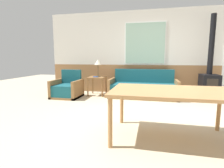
# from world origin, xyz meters

# --- Properties ---
(ground_plane) EXTENTS (16.00, 16.00, 0.00)m
(ground_plane) POSITION_xyz_m (0.00, 0.00, 0.00)
(ground_plane) COLOR beige
(wall_back) EXTENTS (7.20, 0.09, 2.70)m
(wall_back) POSITION_xyz_m (-0.02, 2.63, 1.36)
(wall_back) COLOR #996B42
(wall_back) RESTS_ON ground_plane
(couch) EXTENTS (2.02, 0.85, 0.83)m
(couch) POSITION_xyz_m (-0.34, 2.03, 0.25)
(couch) COLOR olive
(couch) RESTS_ON ground_plane
(armchair) EXTENTS (0.80, 0.78, 0.82)m
(armchair) POSITION_xyz_m (-2.58, 1.53, 0.25)
(armchair) COLOR olive
(armchair) RESTS_ON ground_plane
(side_table) EXTENTS (0.53, 0.53, 0.59)m
(side_table) POSITION_xyz_m (-1.79, 2.02, 0.49)
(side_table) COLOR olive
(side_table) RESTS_ON ground_plane
(table_lamp) EXTENTS (0.24, 0.24, 0.55)m
(table_lamp) POSITION_xyz_m (-1.78, 2.11, 1.03)
(table_lamp) COLOR #4C3823
(table_lamp) RESTS_ON side_table
(book_stack) EXTENTS (0.16, 0.11, 0.02)m
(book_stack) POSITION_xyz_m (-1.80, 1.93, 0.60)
(book_stack) COLOR #234799
(book_stack) RESTS_ON side_table
(dining_table) EXTENTS (1.71, 1.04, 0.72)m
(dining_table) POSITION_xyz_m (0.18, -0.68, 0.66)
(dining_table) COLOR #B27F4C
(dining_table) RESTS_ON ground_plane
(wood_stove) EXTENTS (0.46, 0.55, 2.38)m
(wood_stove) POSITION_xyz_m (1.50, 2.14, 0.62)
(wood_stove) COLOR black
(wood_stove) RESTS_ON ground_plane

